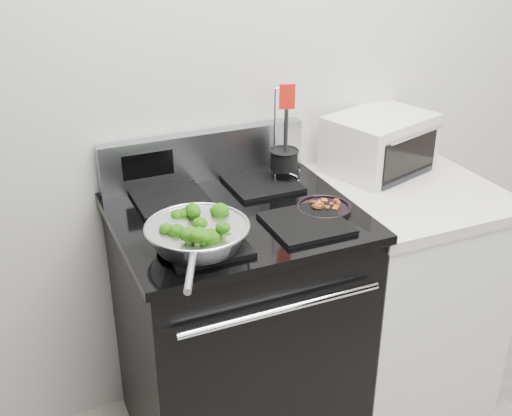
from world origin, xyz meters
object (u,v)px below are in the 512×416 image
skillet (197,234)px  toaster_oven (379,143)px  gas_range (237,327)px  utensil_holder (284,165)px  bacon_plate (324,205)px

skillet → toaster_oven: 0.94m
gas_range → utensil_holder: bearing=33.0°
utensil_holder → bacon_plate: bearing=-66.9°
gas_range → skillet: gas_range is taller
bacon_plate → toaster_oven: toaster_oven is taller
skillet → utensil_holder: size_ratio=1.28×
bacon_plate → utensil_holder: 0.27m
gas_range → utensil_holder: (0.26, 0.17, 0.53)m
skillet → utensil_holder: (0.45, 0.35, 0.02)m
skillet → bacon_plate: bearing=33.0°
gas_range → bacon_plate: 0.56m
skillet → bacon_plate: 0.47m
bacon_plate → utensil_holder: size_ratio=0.50×
gas_range → toaster_oven: size_ratio=2.51×
skillet → toaster_oven: bearing=45.9°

